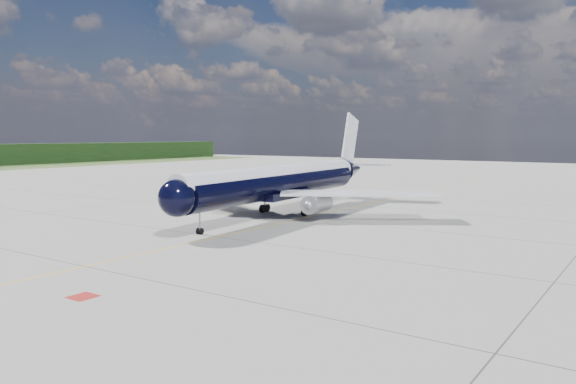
% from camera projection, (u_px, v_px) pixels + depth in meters
% --- Properties ---
extents(ground, '(320.00, 320.00, 0.00)m').
position_uv_depth(ground, '(324.00, 214.00, 70.95)').
color(ground, '#99968E').
rests_on(ground, ground).
extents(taxiway_centerline, '(0.16, 160.00, 0.01)m').
position_uv_depth(taxiway_centerline, '(302.00, 218.00, 66.85)').
color(taxiway_centerline, '#FFB40D').
rests_on(taxiway_centerline, ground).
extents(red_marking, '(1.60, 1.60, 0.01)m').
position_uv_depth(red_marking, '(83.00, 297.00, 34.32)').
color(red_marking, maroon).
rests_on(red_marking, ground).
extents(main_airliner, '(37.98, 46.39, 13.40)m').
position_uv_depth(main_airliner, '(284.00, 181.00, 70.16)').
color(main_airliner, black).
rests_on(main_airliner, ground).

